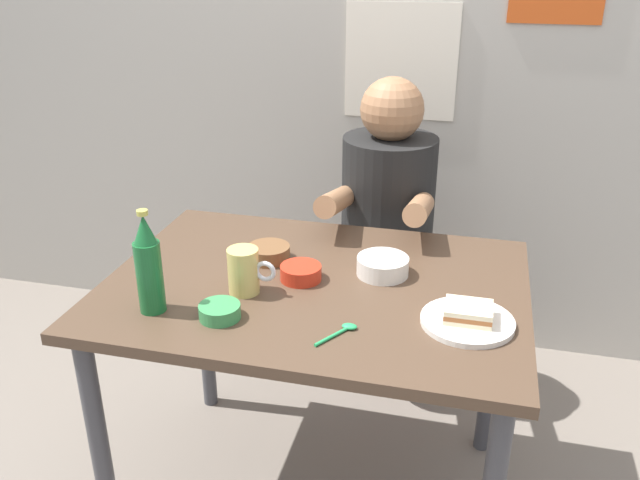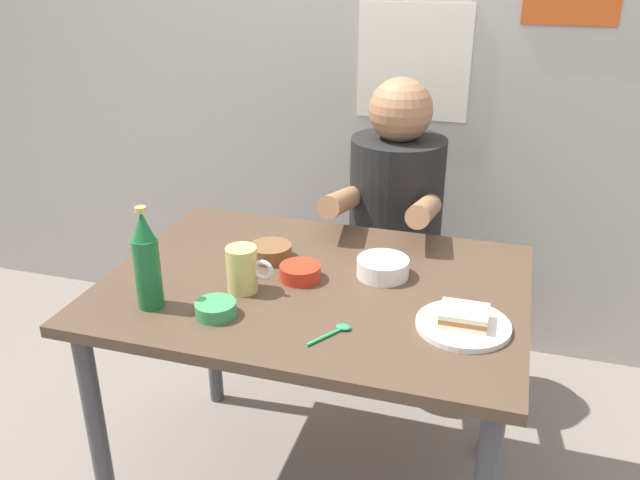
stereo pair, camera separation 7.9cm
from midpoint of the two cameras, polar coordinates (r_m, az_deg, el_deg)
The scene contains 13 objects.
wall_back at distance 2.59m, azimuth 7.72°, elevation 18.27°, with size 4.40×0.09×2.60m.
dining_table at distance 1.80m, azimuth 0.81°, elevation -6.27°, with size 1.10×0.80×0.74m.
stool at distance 2.46m, azimuth 7.05°, elevation -5.41°, with size 0.34×0.34×0.45m.
person_seated at distance 2.28m, azimuth 7.53°, elevation 3.60°, with size 0.33×0.56×0.72m.
plate_orange at distance 1.60m, azimuth 13.62°, elevation -7.15°, with size 0.22×0.22×0.01m, color silver.
sandwich at distance 1.58m, azimuth 13.71°, elevation -6.38°, with size 0.11×0.09×0.04m.
beer_mug at distance 1.69m, azimuth -5.31°, elevation -2.53°, with size 0.13×0.08×0.12m.
beer_bottle at distance 1.63m, azimuth -13.34°, elevation -1.91°, with size 0.06×0.06×0.26m.
condiment_bowl_brown at distance 1.87m, azimuth -3.07°, elevation -0.97°, with size 0.12×0.12×0.04m.
sauce_bowl_chili at distance 1.76m, azimuth -0.42°, elevation -2.74°, with size 0.11×0.11×0.04m.
rice_bowl_white at distance 1.78m, azimuth 6.70°, elevation -2.30°, with size 0.14×0.14×0.05m.
dip_bowl_green at distance 1.61m, azimuth -7.56°, elevation -5.85°, with size 0.10×0.10×0.03m.
spoon at distance 1.54m, azimuth 2.91°, elevation -7.83°, with size 0.08×0.11×0.01m.
Camera 2 is at (0.46, -1.48, 1.56)m, focal length 37.20 mm.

